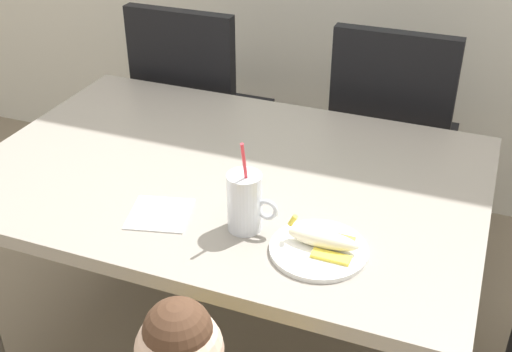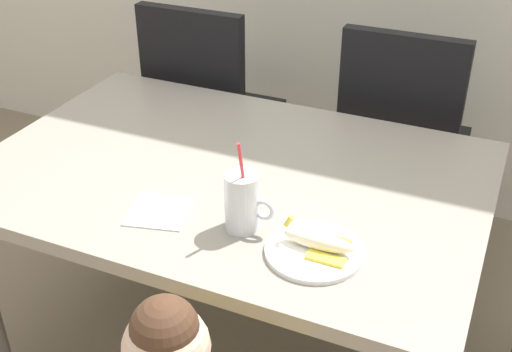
{
  "view_description": "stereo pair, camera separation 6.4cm",
  "coord_description": "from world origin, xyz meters",
  "px_view_note": "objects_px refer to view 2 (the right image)",
  "views": [
    {
      "loc": [
        0.65,
        -1.43,
        1.63
      ],
      "look_at": [
        0.12,
        -0.1,
        0.77
      ],
      "focal_mm": 45.33,
      "sensor_mm": 36.0,
      "label": 1
    },
    {
      "loc": [
        0.7,
        -1.41,
        1.63
      ],
      "look_at": [
        0.12,
        -0.1,
        0.77
      ],
      "focal_mm": 45.33,
      "sensor_mm": 36.0,
      "label": 2
    }
  ],
  "objects_px": {
    "milk_cup": "(242,205)",
    "dining_table": "(231,195)",
    "snack_plate": "(314,251)",
    "paper_napkin": "(159,211)",
    "dining_chair_left": "(208,105)",
    "dining_chair_right": "(401,135)",
    "peeled_banana": "(320,242)"
  },
  "relations": [
    {
      "from": "dining_chair_left",
      "to": "milk_cup",
      "type": "distance_m",
      "value": 1.11
    },
    {
      "from": "milk_cup",
      "to": "snack_plate",
      "type": "height_order",
      "value": "milk_cup"
    },
    {
      "from": "dining_chair_right",
      "to": "milk_cup",
      "type": "height_order",
      "value": "dining_chair_right"
    },
    {
      "from": "dining_chair_left",
      "to": "milk_cup",
      "type": "xyz_separation_m",
      "value": [
        0.58,
        -0.92,
        0.23
      ]
    },
    {
      "from": "dining_table",
      "to": "milk_cup",
      "type": "relative_size",
      "value": 5.66
    },
    {
      "from": "dining_chair_right",
      "to": "milk_cup",
      "type": "distance_m",
      "value": 1.01
    },
    {
      "from": "snack_plate",
      "to": "paper_napkin",
      "type": "xyz_separation_m",
      "value": [
        -0.42,
        0.0,
        -0.0
      ]
    },
    {
      "from": "snack_plate",
      "to": "dining_chair_right",
      "type": "bearing_deg",
      "value": 90.37
    },
    {
      "from": "peeled_banana",
      "to": "milk_cup",
      "type": "bearing_deg",
      "value": 174.9
    },
    {
      "from": "milk_cup",
      "to": "paper_napkin",
      "type": "height_order",
      "value": "milk_cup"
    },
    {
      "from": "dining_chair_right",
      "to": "peeled_banana",
      "type": "xyz_separation_m",
      "value": [
        0.02,
        -0.99,
        0.2
      ]
    },
    {
      "from": "dining_chair_left",
      "to": "milk_cup",
      "type": "bearing_deg",
      "value": 122.34
    },
    {
      "from": "dining_chair_left",
      "to": "snack_plate",
      "type": "distance_m",
      "value": 1.24
    },
    {
      "from": "milk_cup",
      "to": "paper_napkin",
      "type": "bearing_deg",
      "value": -173.66
    },
    {
      "from": "dining_chair_right",
      "to": "dining_chair_left",
      "type": "bearing_deg",
      "value": 3.53
    },
    {
      "from": "dining_table",
      "to": "snack_plate",
      "type": "distance_m",
      "value": 0.45
    },
    {
      "from": "dining_chair_right",
      "to": "snack_plate",
      "type": "relative_size",
      "value": 4.17
    },
    {
      "from": "dining_table",
      "to": "dining_chair_right",
      "type": "bearing_deg",
      "value": 64.87
    },
    {
      "from": "snack_plate",
      "to": "peeled_banana",
      "type": "bearing_deg",
      "value": 40.36
    },
    {
      "from": "snack_plate",
      "to": "paper_napkin",
      "type": "relative_size",
      "value": 1.53
    },
    {
      "from": "dining_table",
      "to": "paper_napkin",
      "type": "relative_size",
      "value": 9.46
    },
    {
      "from": "milk_cup",
      "to": "dining_table",
      "type": "bearing_deg",
      "value": 122.08
    },
    {
      "from": "milk_cup",
      "to": "snack_plate",
      "type": "relative_size",
      "value": 1.09
    },
    {
      "from": "dining_chair_right",
      "to": "milk_cup",
      "type": "xyz_separation_m",
      "value": [
        -0.19,
        -0.97,
        0.23
      ]
    },
    {
      "from": "snack_plate",
      "to": "paper_napkin",
      "type": "distance_m",
      "value": 0.42
    },
    {
      "from": "snack_plate",
      "to": "milk_cup",
      "type": "bearing_deg",
      "value": 172.39
    },
    {
      "from": "milk_cup",
      "to": "paper_napkin",
      "type": "xyz_separation_m",
      "value": [
        -0.22,
        -0.02,
        -0.06
      ]
    },
    {
      "from": "dining_chair_right",
      "to": "peeled_banana",
      "type": "height_order",
      "value": "dining_chair_right"
    },
    {
      "from": "dining_chair_left",
      "to": "paper_napkin",
      "type": "relative_size",
      "value": 6.4
    },
    {
      "from": "milk_cup",
      "to": "dining_chair_left",
      "type": "bearing_deg",
      "value": 122.34
    },
    {
      "from": "dining_chair_left",
      "to": "peeled_banana",
      "type": "bearing_deg",
      "value": 129.95
    },
    {
      "from": "peeled_banana",
      "to": "dining_chair_left",
      "type": "bearing_deg",
      "value": 129.95
    }
  ]
}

